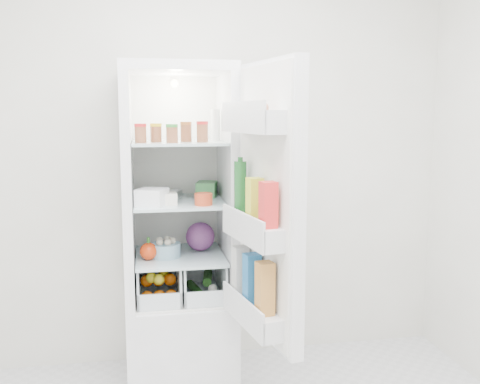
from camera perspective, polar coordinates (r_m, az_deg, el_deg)
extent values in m
cube|color=beige|center=(3.29, -3.48, 4.22)|extent=(3.00, 0.02, 2.60)
cube|color=white|center=(3.24, -6.32, -15.07)|extent=(0.60, 0.60, 0.50)
cube|color=white|center=(2.99, -6.80, 12.89)|extent=(0.60, 0.60, 0.05)
cube|color=white|center=(3.28, -6.90, 1.09)|extent=(0.60, 0.05, 1.25)
cube|color=white|center=(3.00, -11.83, 0.30)|extent=(0.05, 0.60, 1.25)
cube|color=white|center=(3.03, -1.40, 0.57)|extent=(0.05, 0.60, 1.25)
cube|color=white|center=(3.25, -6.87, 1.02)|extent=(0.50, 0.01, 1.25)
sphere|color=white|center=(3.19, -7.01, 11.42)|extent=(0.05, 0.05, 0.05)
cube|color=silver|center=(3.06, -6.43, -6.79)|extent=(0.49, 0.53, 0.01)
cube|color=silver|center=(2.99, -6.53, -1.05)|extent=(0.49, 0.53, 0.02)
cube|color=silver|center=(2.96, -6.64, 5.27)|extent=(0.49, 0.53, 0.02)
cylinder|color=#B21919|center=(2.81, -10.57, 6.06)|extent=(0.06, 0.06, 0.08)
cylinder|color=gold|center=(2.86, -8.95, 6.13)|extent=(0.06, 0.06, 0.08)
cylinder|color=#267226|center=(2.79, -7.26, 6.11)|extent=(0.06, 0.06, 0.08)
cylinder|color=brown|center=(2.89, -5.77, 6.21)|extent=(0.06, 0.06, 0.08)
cylinder|color=#B21919|center=(2.83, -4.04, 6.19)|extent=(0.06, 0.06, 0.08)
cylinder|color=silver|center=(3.02, -2.64, 7.17)|extent=(0.06, 0.06, 0.17)
cube|color=white|center=(2.83, -9.38, -0.56)|extent=(0.18, 0.18, 0.09)
cube|color=white|center=(2.87, -7.83, -0.70)|extent=(0.11, 0.11, 0.06)
cylinder|color=#BF3C1C|center=(2.82, -3.91, -0.77)|extent=(0.11, 0.11, 0.06)
cube|color=silver|center=(3.09, -8.05, -0.21)|extent=(0.21, 0.18, 0.04)
cube|color=#44954E|center=(3.12, -3.57, 0.31)|extent=(0.14, 0.17, 0.09)
sphere|color=#541C4B|center=(3.12, -4.27, -4.75)|extent=(0.17, 0.17, 0.17)
sphere|color=red|center=(2.96, -9.72, -6.25)|extent=(0.09, 0.09, 0.09)
cylinder|color=#87B2CA|center=(3.01, -7.95, -6.16)|extent=(0.20, 0.20, 0.08)
sphere|color=orange|center=(2.99, -9.87, -11.01)|extent=(0.07, 0.07, 0.07)
sphere|color=orange|center=(2.99, -8.60, -10.97)|extent=(0.07, 0.07, 0.07)
sphere|color=orange|center=(3.00, -7.33, -10.93)|extent=(0.07, 0.07, 0.07)
sphere|color=orange|center=(3.09, -9.91, -9.31)|extent=(0.07, 0.07, 0.07)
sphere|color=orange|center=(3.09, -8.69, -9.28)|extent=(0.07, 0.07, 0.07)
sphere|color=orange|center=(3.09, -7.47, -9.24)|extent=(0.07, 0.07, 0.07)
sphere|color=yellow|center=(3.02, -9.44, -9.01)|extent=(0.06, 0.06, 0.06)
sphere|color=yellow|center=(3.13, -8.18, -8.38)|extent=(0.06, 0.06, 0.06)
sphere|color=yellow|center=(2.98, -8.65, -9.21)|extent=(0.06, 0.06, 0.06)
cylinder|color=#1B4B19|center=(3.12, -4.84, -10.29)|extent=(0.09, 0.21, 0.05)
cylinder|color=#1B4B19|center=(3.16, -3.47, -9.08)|extent=(0.08, 0.21, 0.05)
sphere|color=white|center=(3.01, -3.85, -10.97)|extent=(0.05, 0.05, 0.05)
sphere|color=white|center=(3.03, -2.94, -10.27)|extent=(0.05, 0.05, 0.05)
cube|color=white|center=(2.48, 3.24, -1.17)|extent=(0.17, 0.60, 1.30)
cube|color=white|center=(2.47, 2.50, -1.22)|extent=(0.12, 0.55, 1.26)
cube|color=silver|center=(2.42, 1.46, 7.51)|extent=(0.20, 0.51, 0.10)
cube|color=silver|center=(2.47, 1.42, -4.15)|extent=(0.20, 0.51, 0.10)
cube|color=silver|center=(2.59, 1.38, -12.82)|extent=(0.20, 0.51, 0.10)
sphere|color=#965C44|center=(2.30, 2.50, 8.96)|extent=(0.05, 0.05, 0.05)
sphere|color=#965C44|center=(2.38, 1.72, 8.94)|extent=(0.05, 0.05, 0.05)
sphere|color=#965C44|center=(2.45, 0.98, 8.92)|extent=(0.05, 0.05, 0.05)
cylinder|color=#17501F|center=(2.58, 0.04, 0.42)|extent=(0.06, 0.06, 0.26)
cube|color=yellow|center=(2.42, 1.58, -0.83)|extent=(0.08, 0.08, 0.20)
cube|color=red|center=(2.28, 3.04, -1.38)|extent=(0.08, 0.08, 0.20)
cube|color=silver|center=(2.67, 0.04, -8.34)|extent=(0.08, 0.08, 0.24)
cube|color=#226BAE|center=(2.53, 1.28, -9.24)|extent=(0.08, 0.08, 0.24)
cube|color=#C98339|center=(2.40, 2.67, -10.24)|extent=(0.08, 0.08, 0.24)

